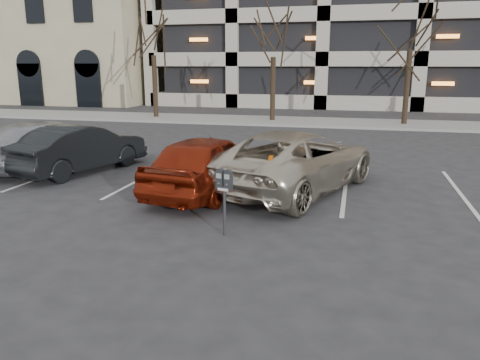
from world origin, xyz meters
name	(u,v)px	position (x,y,z in m)	size (l,w,h in m)	color
ground	(278,209)	(0.00, 0.00, 0.00)	(140.00, 140.00, 0.00)	#28282B
sidewalk	(327,122)	(0.00, 16.00, 0.06)	(80.00, 4.00, 0.12)	gray
stall_lines	(242,181)	(-1.40, 2.30, 0.01)	(16.90, 5.20, 0.00)	silver
office_building	(35,16)	(-28.00, 29.92, 7.49)	(26.00, 16.20, 15.00)	tan
tree_a	(152,15)	(-10.00, 16.00, 5.85)	(3.56, 3.56, 8.10)	black
tree_b	(274,16)	(-3.00, 16.00, 5.65)	(3.44, 3.44, 7.83)	black
tree_c	(414,0)	(4.00, 16.00, 6.21)	(3.78, 3.78, 8.60)	black
parking_meter	(224,186)	(-0.71, -1.84, 0.96)	(0.34, 0.19, 1.25)	black
suv_silver	(295,160)	(0.12, 1.79, 0.76)	(4.32, 6.03, 1.53)	beige
car_red	(207,164)	(-1.95, 0.97, 0.74)	(1.75, 4.35, 1.48)	maroon
car_dark	(80,148)	(-6.37, 2.32, 0.71)	(1.50, 4.30, 1.42)	black
car_silver	(54,145)	(-7.44, 2.60, 0.73)	(2.03, 5.00, 1.45)	#9E9FA5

